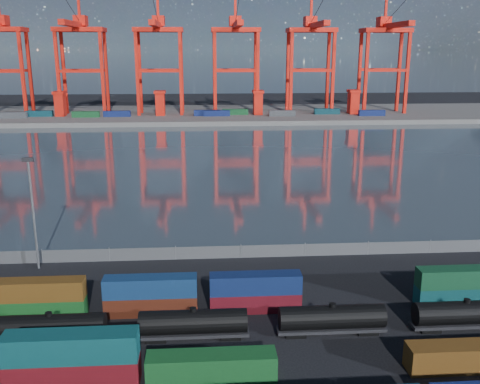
{
  "coord_description": "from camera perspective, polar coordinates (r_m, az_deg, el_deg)",
  "views": [
    {
      "loc": [
        -5.43,
        -48.99,
        31.09
      ],
      "look_at": [
        0.0,
        30.0,
        10.0
      ],
      "focal_mm": 40.0,
      "sensor_mm": 36.0,
      "label": 1
    }
  ],
  "objects": [
    {
      "name": "ground",
      "position": [
        58.28,
        2.12,
        -17.34
      ],
      "size": [
        700.0,
        700.0,
        0.0
      ],
      "primitive_type": "plane",
      "color": "black",
      "rests_on": "ground"
    },
    {
      "name": "harbor_water",
      "position": [
        157.19,
        -1.88,
        3.5
      ],
      "size": [
        700.0,
        700.0,
        0.0
      ],
      "primitive_type": "plane",
      "color": "#303D46",
      "rests_on": "ground"
    },
    {
      "name": "far_quay",
      "position": [
        260.79,
        -2.74,
        8.27
      ],
      "size": [
        700.0,
        70.0,
        2.0
      ],
      "primitive_type": "cube",
      "color": "#514F4C",
      "rests_on": "ground"
    },
    {
      "name": "container_row_mid",
      "position": [
        54.76,
        3.97,
        -17.43
      ],
      "size": [
        141.91,
        2.57,
        5.47
      ],
      "color": "#393C3E",
      "rests_on": "ground"
    },
    {
      "name": "container_row_north",
      "position": [
        67.11,
        5.65,
        -10.62
      ],
      "size": [
        114.27,
        2.27,
        4.84
      ],
      "color": "#102550",
      "rests_on": "ground"
    },
    {
      "name": "tanker_string",
      "position": [
        62.46,
        9.76,
        -13.18
      ],
      "size": [
        136.32,
        2.65,
        3.79
      ],
      "color": "black",
      "rests_on": "ground"
    },
    {
      "name": "waterfront_fence",
      "position": [
        82.84,
        0.1,
        -6.38
      ],
      "size": [
        160.12,
        0.12,
        2.2
      ],
      "color": "#595B5E",
      "rests_on": "ground"
    },
    {
      "name": "yard_light_mast",
      "position": [
        81.87,
        -21.25,
        -1.57
      ],
      "size": [
        1.6,
        0.4,
        16.6
      ],
      "color": "slate",
      "rests_on": "ground"
    },
    {
      "name": "gantry_cranes",
      "position": [
        252.5,
        -4.58,
        15.83
      ],
      "size": [
        197.17,
        42.57,
        57.65
      ],
      "color": "red",
      "rests_on": "ground"
    },
    {
      "name": "quay_containers",
      "position": [
        246.09,
        -5.26,
        8.37
      ],
      "size": [
        172.58,
        10.99,
        2.6
      ],
      "color": "navy",
      "rests_on": "far_quay"
    },
    {
      "name": "straddle_carriers",
      "position": [
        250.09,
        -3.29,
        9.55
      ],
      "size": [
        140.0,
        7.0,
        11.1
      ],
      "color": "red",
      "rests_on": "far_quay"
    }
  ]
}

